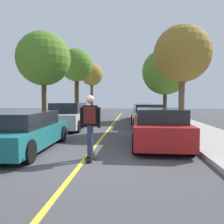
{
  "coord_description": "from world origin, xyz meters",
  "views": [
    {
      "loc": [
        1.32,
        -6.22,
        1.68
      ],
      "look_at": [
        0.05,
        8.85,
        0.9
      ],
      "focal_mm": 37.8,
      "sensor_mm": 36.0,
      "label": 1
    }
  ],
  "objects_px": {
    "parked_car_left_near": "(68,116)",
    "street_tree_right_near": "(165,72)",
    "parked_car_left_nearest": "(22,131)",
    "parked_car_right_nearest": "(159,128)",
    "skateboard": "(90,156)",
    "parked_car_right_near": "(148,116)",
    "street_tree_left_nearest": "(44,59)",
    "street_tree_left_far": "(92,75)",
    "street_tree_right_nearest": "(182,54)",
    "parked_car_right_far": "(143,112)",
    "skateboarder": "(90,122)",
    "street_tree_left_near": "(77,66)"
  },
  "relations": [
    {
      "from": "parked_car_right_nearest",
      "to": "street_tree_right_near",
      "type": "relative_size",
      "value": 0.76
    },
    {
      "from": "parked_car_left_nearest",
      "to": "parked_car_right_nearest",
      "type": "bearing_deg",
      "value": 13.99
    },
    {
      "from": "parked_car_left_near",
      "to": "parked_car_left_nearest",
      "type": "bearing_deg",
      "value": -89.98
    },
    {
      "from": "street_tree_left_nearest",
      "to": "skateboard",
      "type": "xyz_separation_m",
      "value": [
        4.19,
        -7.52,
        -4.07
      ]
    },
    {
      "from": "parked_car_right_nearest",
      "to": "street_tree_left_nearest",
      "type": "height_order",
      "value": "street_tree_left_nearest"
    },
    {
      "from": "parked_car_left_near",
      "to": "street_tree_right_near",
      "type": "bearing_deg",
      "value": 45.39
    },
    {
      "from": "parked_car_right_nearest",
      "to": "street_tree_left_far",
      "type": "xyz_separation_m",
      "value": [
        -6.34,
        22.54,
        4.32
      ]
    },
    {
      "from": "parked_car_right_nearest",
      "to": "skateboarder",
      "type": "bearing_deg",
      "value": -134.05
    },
    {
      "from": "street_tree_right_nearest",
      "to": "parked_car_left_near",
      "type": "bearing_deg",
      "value": 179.37
    },
    {
      "from": "parked_car_left_near",
      "to": "parked_car_right_far",
      "type": "distance_m",
      "value": 8.55
    },
    {
      "from": "parked_car_left_nearest",
      "to": "street_tree_left_nearest",
      "type": "height_order",
      "value": "street_tree_left_nearest"
    },
    {
      "from": "parked_car_left_nearest",
      "to": "parked_car_left_near",
      "type": "height_order",
      "value": "parked_car_left_near"
    },
    {
      "from": "street_tree_left_nearest",
      "to": "street_tree_left_near",
      "type": "bearing_deg",
      "value": 90.0
    },
    {
      "from": "parked_car_left_near",
      "to": "street_tree_right_near",
      "type": "distance_m",
      "value": 9.59
    },
    {
      "from": "parked_car_left_nearest",
      "to": "skateboard",
      "type": "relative_size",
      "value": 5.49
    },
    {
      "from": "street_tree_right_near",
      "to": "skateboard",
      "type": "height_order",
      "value": "street_tree_right_near"
    },
    {
      "from": "street_tree_left_nearest",
      "to": "parked_car_right_far",
      "type": "bearing_deg",
      "value": 45.45
    },
    {
      "from": "parked_car_left_near",
      "to": "skateboard",
      "type": "distance_m",
      "value": 7.23
    },
    {
      "from": "street_tree_left_far",
      "to": "parked_car_left_near",
      "type": "bearing_deg",
      "value": -84.54
    },
    {
      "from": "street_tree_left_far",
      "to": "street_tree_right_nearest",
      "type": "xyz_separation_m",
      "value": [
        8.06,
        -18.04,
        -0.84
      ]
    },
    {
      "from": "parked_car_right_nearest",
      "to": "street_tree_left_near",
      "type": "bearing_deg",
      "value": 114.44
    },
    {
      "from": "skateboard",
      "to": "parked_car_left_near",
      "type": "bearing_deg",
      "value": 110.08
    },
    {
      "from": "street_tree_left_nearest",
      "to": "street_tree_right_nearest",
      "type": "relative_size",
      "value": 1.01
    },
    {
      "from": "skateboarder",
      "to": "street_tree_left_near",
      "type": "bearing_deg",
      "value": 104.53
    },
    {
      "from": "parked_car_right_near",
      "to": "parked_car_left_nearest",
      "type": "bearing_deg",
      "value": -122.16
    },
    {
      "from": "parked_car_left_nearest",
      "to": "skateboarder",
      "type": "distance_m",
      "value": 2.73
    },
    {
      "from": "parked_car_right_far",
      "to": "skateboard",
      "type": "height_order",
      "value": "parked_car_right_far"
    },
    {
      "from": "parked_car_right_nearest",
      "to": "parked_car_right_near",
      "type": "height_order",
      "value": "parked_car_right_near"
    },
    {
      "from": "street_tree_left_far",
      "to": "skateboarder",
      "type": "xyz_separation_m",
      "value": [
        4.19,
        -24.76,
        -3.92
      ]
    },
    {
      "from": "parked_car_right_near",
      "to": "street_tree_left_nearest",
      "type": "height_order",
      "value": "street_tree_left_nearest"
    },
    {
      "from": "parked_car_right_far",
      "to": "parked_car_right_nearest",
      "type": "bearing_deg",
      "value": -90.0
    },
    {
      "from": "street_tree_left_near",
      "to": "street_tree_right_near",
      "type": "height_order",
      "value": "street_tree_left_near"
    },
    {
      "from": "parked_car_right_near",
      "to": "street_tree_right_near",
      "type": "xyz_separation_m",
      "value": [
        1.72,
        4.81,
        3.27
      ]
    },
    {
      "from": "parked_car_right_nearest",
      "to": "parked_car_right_near",
      "type": "xyz_separation_m",
      "value": [
        0.0,
        6.2,
        0.02
      ]
    },
    {
      "from": "street_tree_left_near",
      "to": "skateboard",
      "type": "height_order",
      "value": "street_tree_left_near"
    },
    {
      "from": "street_tree_left_near",
      "to": "street_tree_right_near",
      "type": "relative_size",
      "value": 1.14
    },
    {
      "from": "parked_car_left_near",
      "to": "street_tree_right_nearest",
      "type": "bearing_deg",
      "value": -0.63
    },
    {
      "from": "parked_car_right_near",
      "to": "street_tree_right_nearest",
      "type": "height_order",
      "value": "street_tree_right_nearest"
    },
    {
      "from": "parked_car_left_nearest",
      "to": "street_tree_right_nearest",
      "type": "relative_size",
      "value": 0.84
    },
    {
      "from": "parked_car_right_far",
      "to": "street_tree_left_nearest",
      "type": "bearing_deg",
      "value": -134.55
    },
    {
      "from": "parked_car_right_nearest",
      "to": "street_tree_right_near",
      "type": "bearing_deg",
      "value": 81.12
    },
    {
      "from": "parked_car_right_near",
      "to": "street_tree_right_near",
      "type": "distance_m",
      "value": 6.06
    },
    {
      "from": "parked_car_left_near",
      "to": "street_tree_right_near",
      "type": "height_order",
      "value": "street_tree_right_near"
    },
    {
      "from": "parked_car_right_nearest",
      "to": "skateboard",
      "type": "height_order",
      "value": "parked_car_right_nearest"
    },
    {
      "from": "parked_car_left_nearest",
      "to": "street_tree_left_nearest",
      "type": "xyz_separation_m",
      "value": [
        -1.72,
        6.49,
        3.53
      ]
    },
    {
      "from": "street_tree_right_nearest",
      "to": "parked_car_left_nearest",
      "type": "bearing_deg",
      "value": -138.25
    },
    {
      "from": "street_tree_right_near",
      "to": "skateboarder",
      "type": "relative_size",
      "value": 3.35
    },
    {
      "from": "parked_car_left_nearest",
      "to": "street_tree_left_far",
      "type": "relative_size",
      "value": 0.74
    },
    {
      "from": "parked_car_right_nearest",
      "to": "parked_car_right_far",
      "type": "bearing_deg",
      "value": 90.0
    },
    {
      "from": "skateboard",
      "to": "street_tree_right_nearest",
      "type": "bearing_deg",
      "value": 59.96
    }
  ]
}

